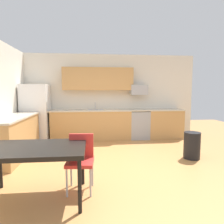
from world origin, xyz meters
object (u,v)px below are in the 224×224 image
Objects in this scene: refrigerator at (36,113)px; chair_near_table at (81,157)px; oven_range at (139,124)px; dining_table at (34,151)px; trash_bin at (192,145)px; microwave at (139,90)px.

refrigerator reaches higher than chair_near_table.
oven_range reaches higher than chair_near_table.
dining_table is 3.37m from trash_bin.
dining_table is at bearing -122.97° from microwave.
microwave is 0.64× the size of chair_near_table.
trash_bin is (2.42, 1.17, -0.20)m from chair_near_table.
oven_range is 4.13m from dining_table.
trash_bin is (0.74, -2.03, -0.16)m from oven_range.
oven_range is at bearing -90.00° from microwave.
refrigerator is 3.26m from microwave.
trash_bin is at bearing -26.41° from refrigerator.
chair_near_table reaches higher than dining_table.
oven_range is 1.52× the size of trash_bin.
dining_table is (-2.29, -3.53, -0.87)m from microwave.
dining_table is 2.33× the size of trash_bin.
refrigerator is at bearing -178.56° from oven_range.
dining_table is at bearing -75.17° from refrigerator.
refrigerator is 2.02× the size of chair_near_table.
microwave reaches higher than chair_near_table.
oven_range is 2.17m from trash_bin.
oven_range is 3.61m from chair_near_table.
chair_near_table is (1.51, -3.12, -0.35)m from refrigerator.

